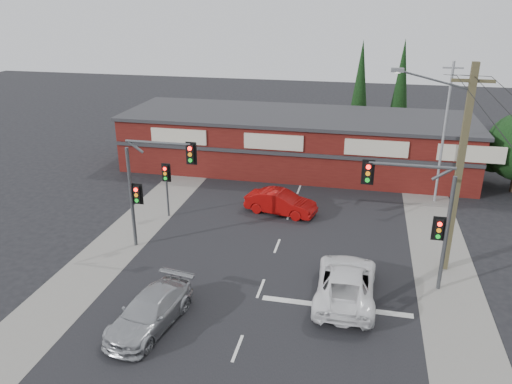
% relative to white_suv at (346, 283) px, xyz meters
% --- Properties ---
extents(ground, '(120.00, 120.00, 0.00)m').
position_rel_white_suv_xyz_m(ground, '(-3.84, 0.66, -0.77)').
color(ground, black).
rests_on(ground, ground).
extents(road_strip, '(14.00, 70.00, 0.01)m').
position_rel_white_suv_xyz_m(road_strip, '(-3.84, 5.66, -0.76)').
color(road_strip, black).
rests_on(road_strip, ground).
extents(verge_left, '(3.00, 70.00, 0.02)m').
position_rel_white_suv_xyz_m(verge_left, '(-12.34, 5.66, -0.76)').
color(verge_left, gray).
rests_on(verge_left, ground).
extents(verge_right, '(3.00, 70.00, 0.02)m').
position_rel_white_suv_xyz_m(verge_right, '(4.66, 5.66, -0.76)').
color(verge_right, gray).
rests_on(verge_right, ground).
extents(stop_line, '(6.50, 0.35, 0.01)m').
position_rel_white_suv_xyz_m(stop_line, '(-0.34, -0.84, -0.75)').
color(stop_line, silver).
rests_on(stop_line, ground).
extents(white_suv, '(2.56, 5.53, 1.54)m').
position_rel_white_suv_xyz_m(white_suv, '(0.00, 0.00, 0.00)').
color(white_suv, white).
rests_on(white_suv, ground).
extents(silver_suv, '(2.67, 4.98, 1.37)m').
position_rel_white_suv_xyz_m(silver_suv, '(-7.65, -3.80, -0.08)').
color(silver_suv, '#A9ABAE').
rests_on(silver_suv, ground).
extents(red_sedan, '(4.61, 2.43, 1.45)m').
position_rel_white_suv_xyz_m(red_sedan, '(-4.40, 8.56, -0.04)').
color(red_sedan, '#930A09').
rests_on(red_sedan, ground).
extents(lane_dashes, '(0.12, 36.04, 0.01)m').
position_rel_white_suv_xyz_m(lane_dashes, '(-3.84, -0.12, -0.75)').
color(lane_dashes, silver).
rests_on(lane_dashes, ground).
extents(shop_building, '(27.30, 8.40, 4.22)m').
position_rel_white_suv_xyz_m(shop_building, '(-4.83, 17.65, 1.37)').
color(shop_building, '#4C110F').
rests_on(shop_building, ground).
extents(conifer_near, '(1.80, 1.80, 9.25)m').
position_rel_white_suv_xyz_m(conifer_near, '(-0.34, 24.66, 4.71)').
color(conifer_near, '#2D2116').
rests_on(conifer_near, ground).
extents(conifer_far, '(1.80, 1.80, 9.25)m').
position_rel_white_suv_xyz_m(conifer_far, '(3.16, 26.66, 4.71)').
color(conifer_far, '#2D2116').
rests_on(conifer_far, ground).
extents(traffic_mast_left, '(3.77, 0.27, 5.97)m').
position_rel_white_suv_xyz_m(traffic_mast_left, '(-10.26, 2.67, 3.16)').
color(traffic_mast_left, '#47494C').
rests_on(traffic_mast_left, ground).
extents(traffic_mast_right, '(3.96, 0.27, 5.97)m').
position_rel_white_suv_xyz_m(traffic_mast_right, '(3.03, 1.67, 3.18)').
color(traffic_mast_right, '#47494C').
rests_on(traffic_mast_right, ground).
extents(pedestal_signal, '(0.55, 0.27, 3.38)m').
position_rel_white_suv_xyz_m(pedestal_signal, '(-11.04, 6.67, 1.64)').
color(pedestal_signal, '#47494C').
rests_on(pedestal_signal, ground).
extents(utility_pole, '(4.38, 0.59, 10.00)m').
position_rel_white_suv_xyz_m(utility_pole, '(4.53, 3.65, 4.63)').
color(utility_pole, brown).
rests_on(utility_pole, ground).
extents(steel_pole, '(1.20, 0.16, 9.00)m').
position_rel_white_suv_xyz_m(steel_pole, '(5.16, 12.66, 3.94)').
color(steel_pole, gray).
rests_on(steel_pole, ground).
extents(power_lines, '(2.01, 29.00, 1.22)m').
position_rel_white_suv_xyz_m(power_lines, '(4.64, -1.81, 8.27)').
color(power_lines, black).
rests_on(power_lines, ground).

